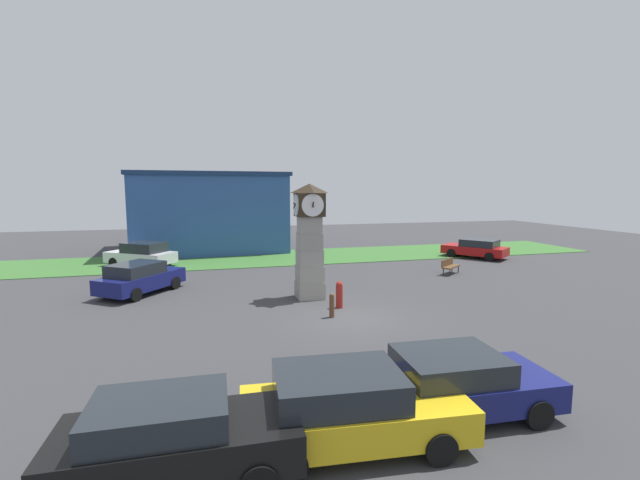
{
  "coord_description": "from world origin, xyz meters",
  "views": [
    {
      "loc": [
        -5.43,
        -15.67,
        5.17
      ],
      "look_at": [
        -0.32,
        3.4,
        2.74
      ],
      "focal_mm": 24.0,
      "sensor_mm": 36.0,
      "label": 1
    }
  ],
  "objects_px": {
    "clock_tower": "(310,240)",
    "car_silver_hatch": "(476,248)",
    "bollard_mid_row": "(332,305)",
    "car_by_building": "(458,382)",
    "bench": "(450,265)",
    "car_near_tower": "(350,407)",
    "car_end_of_row": "(142,254)",
    "car_far_lot": "(140,278)",
    "car_navy_sedan": "(175,438)",
    "bollard_near_tower": "(339,294)"
  },
  "relations": [
    {
      "from": "bollard_mid_row",
      "to": "car_far_lot",
      "type": "xyz_separation_m",
      "value": [
        -7.97,
        6.12,
        0.29
      ]
    },
    {
      "from": "clock_tower",
      "to": "car_near_tower",
      "type": "bearing_deg",
      "value": -99.64
    },
    {
      "from": "car_navy_sedan",
      "to": "bench",
      "type": "height_order",
      "value": "car_navy_sedan"
    },
    {
      "from": "car_by_building",
      "to": "car_far_lot",
      "type": "xyz_separation_m",
      "value": [
        -8.67,
        13.9,
        0.04
      ]
    },
    {
      "from": "bollard_near_tower",
      "to": "car_end_of_row",
      "type": "relative_size",
      "value": 0.25
    },
    {
      "from": "car_near_tower",
      "to": "car_silver_hatch",
      "type": "height_order",
      "value": "car_near_tower"
    },
    {
      "from": "clock_tower",
      "to": "bollard_near_tower",
      "type": "xyz_separation_m",
      "value": [
        0.83,
        -2.01,
        -2.15
      ]
    },
    {
      "from": "car_navy_sedan",
      "to": "car_far_lot",
      "type": "bearing_deg",
      "value": 99.93
    },
    {
      "from": "car_silver_hatch",
      "to": "bench",
      "type": "relative_size",
      "value": 2.95
    },
    {
      "from": "clock_tower",
      "to": "car_silver_hatch",
      "type": "distance_m",
      "value": 16.75
    },
    {
      "from": "car_by_building",
      "to": "car_end_of_row",
      "type": "relative_size",
      "value": 0.89
    },
    {
      "from": "bollard_mid_row",
      "to": "car_by_building",
      "type": "xyz_separation_m",
      "value": [
        0.7,
        -7.78,
        0.24
      ]
    },
    {
      "from": "bollard_near_tower",
      "to": "car_far_lot",
      "type": "height_order",
      "value": "car_far_lot"
    },
    {
      "from": "bollard_near_tower",
      "to": "bollard_mid_row",
      "type": "distance_m",
      "value": 1.41
    },
    {
      "from": "car_by_building",
      "to": "car_far_lot",
      "type": "distance_m",
      "value": 16.38
    },
    {
      "from": "bollard_mid_row",
      "to": "bench",
      "type": "xyz_separation_m",
      "value": [
        9.32,
        6.47,
        0.02
      ]
    },
    {
      "from": "clock_tower",
      "to": "car_navy_sedan",
      "type": "height_order",
      "value": "clock_tower"
    },
    {
      "from": "bollard_near_tower",
      "to": "bollard_mid_row",
      "type": "xyz_separation_m",
      "value": [
        -0.7,
        -1.22,
        -0.09
      ]
    },
    {
      "from": "bollard_mid_row",
      "to": "car_by_building",
      "type": "distance_m",
      "value": 7.81
    },
    {
      "from": "car_end_of_row",
      "to": "clock_tower",
      "type": "bearing_deg",
      "value": -50.61
    },
    {
      "from": "clock_tower",
      "to": "car_end_of_row",
      "type": "xyz_separation_m",
      "value": [
        -8.79,
        10.7,
        -1.94
      ]
    },
    {
      "from": "clock_tower",
      "to": "car_end_of_row",
      "type": "bearing_deg",
      "value": 129.39
    },
    {
      "from": "car_near_tower",
      "to": "car_by_building",
      "type": "distance_m",
      "value": 2.82
    },
    {
      "from": "car_end_of_row",
      "to": "car_far_lot",
      "type": "bearing_deg",
      "value": -83.06
    },
    {
      "from": "car_navy_sedan",
      "to": "car_near_tower",
      "type": "bearing_deg",
      "value": 3.9
    },
    {
      "from": "clock_tower",
      "to": "bench",
      "type": "xyz_separation_m",
      "value": [
        9.46,
        3.24,
        -2.22
      ]
    },
    {
      "from": "bollard_mid_row",
      "to": "car_navy_sedan",
      "type": "relative_size",
      "value": 0.23
    },
    {
      "from": "bollard_mid_row",
      "to": "car_end_of_row",
      "type": "xyz_separation_m",
      "value": [
        -8.92,
        13.93,
        0.31
      ]
    },
    {
      "from": "car_near_tower",
      "to": "car_end_of_row",
      "type": "height_order",
      "value": "car_end_of_row"
    },
    {
      "from": "car_far_lot",
      "to": "bench",
      "type": "bearing_deg",
      "value": 1.15
    },
    {
      "from": "car_near_tower",
      "to": "bench",
      "type": "relative_size",
      "value": 2.93
    },
    {
      "from": "car_silver_hatch",
      "to": "car_by_building",
      "type": "bearing_deg",
      "value": -125.87
    },
    {
      "from": "car_navy_sedan",
      "to": "car_near_tower",
      "type": "distance_m",
      "value": 3.34
    },
    {
      "from": "car_far_lot",
      "to": "clock_tower",
      "type": "bearing_deg",
      "value": -20.28
    },
    {
      "from": "car_far_lot",
      "to": "car_end_of_row",
      "type": "bearing_deg",
      "value": 96.94
    },
    {
      "from": "car_silver_hatch",
      "to": "bench",
      "type": "height_order",
      "value": "car_silver_hatch"
    },
    {
      "from": "bench",
      "to": "car_near_tower",
      "type": "bearing_deg",
      "value": -127.76
    },
    {
      "from": "car_silver_hatch",
      "to": "bench",
      "type": "xyz_separation_m",
      "value": [
        -5.12,
        -4.76,
        -0.2
      ]
    },
    {
      "from": "car_far_lot",
      "to": "car_silver_hatch",
      "type": "distance_m",
      "value": 22.99
    },
    {
      "from": "bollard_mid_row",
      "to": "car_silver_hatch",
      "type": "relative_size",
      "value": 0.21
    },
    {
      "from": "car_by_building",
      "to": "bench",
      "type": "height_order",
      "value": "car_by_building"
    },
    {
      "from": "car_far_lot",
      "to": "car_end_of_row",
      "type": "distance_m",
      "value": 7.86
    },
    {
      "from": "car_navy_sedan",
      "to": "bollard_near_tower",
      "type": "bearing_deg",
      "value": 57.79
    },
    {
      "from": "car_far_lot",
      "to": "car_by_building",
      "type": "bearing_deg",
      "value": -58.05
    },
    {
      "from": "car_navy_sedan",
      "to": "bench",
      "type": "distance_m",
      "value": 20.99
    },
    {
      "from": "bollard_mid_row",
      "to": "car_near_tower",
      "type": "xyz_separation_m",
      "value": [
        -2.08,
        -8.25,
        0.29
      ]
    },
    {
      "from": "clock_tower",
      "to": "bollard_near_tower",
      "type": "height_order",
      "value": "clock_tower"
    },
    {
      "from": "bollard_near_tower",
      "to": "car_end_of_row",
      "type": "height_order",
      "value": "car_end_of_row"
    },
    {
      "from": "clock_tower",
      "to": "car_far_lot",
      "type": "height_order",
      "value": "clock_tower"
    },
    {
      "from": "bench",
      "to": "car_by_building",
      "type": "bearing_deg",
      "value": -121.18
    }
  ]
}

